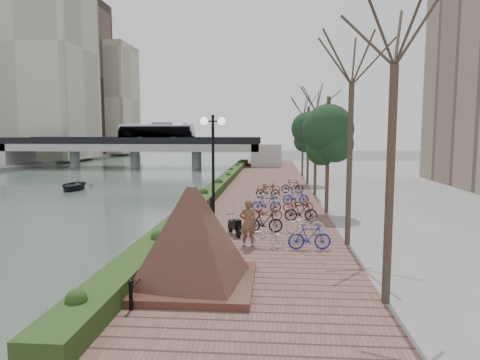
# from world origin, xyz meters

# --- Properties ---
(ground) EXTENTS (220.00, 220.00, 0.00)m
(ground) POSITION_xyz_m (0.00, 0.00, 0.00)
(ground) COLOR #59595B
(ground) RESTS_ON ground
(river_water) EXTENTS (30.00, 130.00, 0.02)m
(river_water) POSITION_xyz_m (-15.00, 25.00, 0.01)
(river_water) COLOR #4D6158
(river_water) RESTS_ON ground
(promenade) EXTENTS (8.00, 75.00, 0.50)m
(promenade) POSITION_xyz_m (4.00, 17.50, 0.25)
(promenade) COLOR brown
(promenade) RESTS_ON ground
(inland_pavement) EXTENTS (24.00, 75.00, 0.50)m
(inland_pavement) POSITION_xyz_m (20.00, 17.50, 0.25)
(inland_pavement) COLOR gray
(inland_pavement) RESTS_ON ground
(hedge) EXTENTS (1.10, 56.00, 0.60)m
(hedge) POSITION_xyz_m (0.60, 20.00, 0.80)
(hedge) COLOR #1E3714
(hedge) RESTS_ON promenade
(chain_fence) EXTENTS (0.10, 14.10, 0.70)m
(chain_fence) POSITION_xyz_m (1.40, 2.00, 0.85)
(chain_fence) COLOR black
(chain_fence) RESTS_ON promenade
(granite_monument) EXTENTS (5.62, 5.62, 2.96)m
(granite_monument) POSITION_xyz_m (2.63, -3.14, 2.00)
(granite_monument) COLOR #44231D
(granite_monument) RESTS_ON promenade
(lamppost) EXTENTS (1.02, 0.32, 5.22)m
(lamppost) POSITION_xyz_m (2.54, 1.92, 4.23)
(lamppost) COLOR black
(lamppost) RESTS_ON promenade
(motorcycle) EXTENTS (0.96, 1.46, 0.87)m
(motorcycle) POSITION_xyz_m (3.28, 3.28, 0.94)
(motorcycle) COLOR black
(motorcycle) RESTS_ON promenade
(pedestrian) EXTENTS (0.71, 0.48, 1.90)m
(pedestrian) POSITION_xyz_m (4.00, 1.36, 1.45)
(pedestrian) COLOR brown
(pedestrian) RESTS_ON promenade
(bicycle_parking) EXTENTS (2.40, 17.32, 1.00)m
(bicycle_parking) POSITION_xyz_m (5.49, 8.99, 0.97)
(bicycle_parking) COLOR silver
(bicycle_parking) RESTS_ON promenade
(street_trees) EXTENTS (3.20, 37.12, 6.80)m
(street_trees) POSITION_xyz_m (8.00, 12.68, 3.69)
(street_trees) COLOR #362C20
(street_trees) RESTS_ON promenade
(bridge) EXTENTS (36.00, 10.77, 6.50)m
(bridge) POSITION_xyz_m (-14.32, 45.00, 3.37)
(bridge) COLOR gray
(bridge) RESTS_ON ground
(boat) EXTENTS (3.36, 4.28, 0.81)m
(boat) POSITION_xyz_m (-12.57, 20.76, 0.42)
(boat) COLOR black
(boat) RESTS_ON river_water
(far_buildings) EXTENTS (35.00, 38.00, 38.00)m
(far_buildings) POSITION_xyz_m (-41.66, 65.91, 16.12)
(far_buildings) COLOR #B3AC95
(far_buildings) RESTS_ON far_bank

